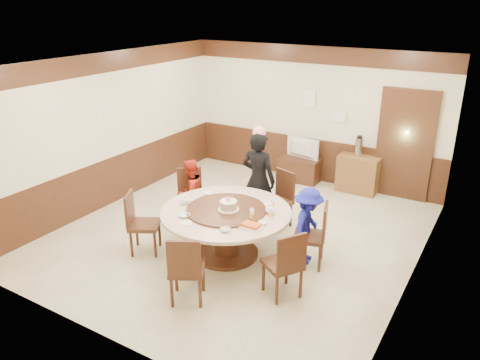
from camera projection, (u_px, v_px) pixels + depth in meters
The scene contains 30 objects.
room at pixel (241, 173), 7.45m from camera, with size 6.00×6.04×2.84m.
banquet_table at pixel (226, 224), 7.00m from camera, with size 1.94×1.94×0.78m.
chair_0 at pixel (310, 246), 6.83m from camera, with size 0.56×0.55×0.97m.
chair_1 at pixel (277, 209), 8.00m from camera, with size 0.55×0.56×0.97m.
chair_2 at pixel (191, 207), 8.08m from camera, with size 0.62×0.62×0.97m.
chair_3 at pixel (144, 233), 7.19m from camera, with size 0.60×0.60×0.97m.
chair_4 at pixel (187, 280), 6.01m from camera, with size 0.60×0.60×0.97m.
chair_5 at pixel (283, 275), 6.12m from camera, with size 0.61×0.61×0.97m.
person_standing at pixel (258, 180), 7.85m from camera, with size 0.61×0.40×1.67m, color black.
person_red at pixel (190, 192), 7.99m from camera, with size 0.57×0.44×1.16m, color #A92516.
person_blue at pixel (308, 226), 6.81m from camera, with size 0.75×0.43×1.17m, color #181D9E.
birthday_cake at pixel (228, 205), 6.85m from camera, with size 0.31×0.31×0.21m.
teapot_left at pixel (185, 200), 7.11m from camera, with size 0.17×0.15×0.13m, color white.
teapot_right at pixel (270, 210), 6.80m from camera, with size 0.17×0.15×0.13m, color white.
bowl_0 at pixel (209, 193), 7.47m from camera, with size 0.17×0.17×0.04m, color white.
bowl_1 at pixel (225, 230), 6.30m from camera, with size 0.14×0.14×0.05m, color white.
bowl_2 at pixel (184, 216), 6.71m from camera, with size 0.16×0.16×0.04m, color white.
bowl_3 at pixel (263, 223), 6.49m from camera, with size 0.13×0.13×0.04m, color white.
saucer_near at pixel (186, 223), 6.52m from camera, with size 0.18×0.18×0.01m, color white.
saucer_far at pixel (269, 205), 7.10m from camera, with size 0.18×0.18×0.01m, color white.
shrimp_platter at pixel (251, 226), 6.39m from camera, with size 0.30×0.20×0.06m.
bottle_0 at pixel (252, 215), 6.60m from camera, with size 0.06×0.06×0.16m, color white.
bottle_1 at pixel (271, 214), 6.62m from camera, with size 0.06×0.06×0.16m, color white.
bottle_2 at pixel (272, 204), 6.93m from camera, with size 0.06×0.06×0.16m, color white.
tv_stand at pixel (300, 169), 10.02m from camera, with size 0.85×0.45×0.50m, color #3C2012.
television at pixel (301, 148), 9.84m from camera, with size 0.77×0.10×0.44m, color gray.
side_cabinet at pixel (358, 174), 9.39m from camera, with size 0.80×0.40×0.75m, color brown.
thermos at pixel (359, 147), 9.20m from camera, with size 0.15×0.15×0.38m, color silver.
notice_left at pixel (309, 98), 9.61m from camera, with size 0.25×0.00×0.35m, color white.
notice_right at pixel (339, 117), 9.40m from camera, with size 0.30×0.00×0.22m, color white.
Camera 1 is at (3.59, -5.97, 3.70)m, focal length 35.00 mm.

